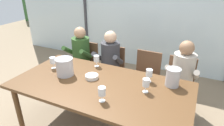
{
  "coord_description": "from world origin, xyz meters",
  "views": [
    {
      "loc": [
        1.05,
        -1.87,
        2.05
      ],
      "look_at": [
        0.0,
        0.35,
        0.93
      ],
      "focal_mm": 31.2,
      "sensor_mm": 36.0,
      "label": 1
    }
  ],
  "objects_px": {
    "ice_bucket_secondary": "(65,67)",
    "wine_glass_by_right_taster": "(149,73)",
    "ice_bucket_primary": "(173,77)",
    "wine_glass_spare_empty": "(146,83)",
    "chair_center": "(146,74)",
    "person_olive_shirt": "(79,56)",
    "wine_glass_center_pour": "(53,61)",
    "chair_left_of_center": "(111,67)",
    "dining_table": "(100,89)",
    "wine_glass_by_left_taster": "(96,59)",
    "person_charcoal_jacket": "(109,61)",
    "wine_glass_near_bucket": "(102,92)",
    "chair_near_curtain": "(86,62)",
    "chair_right_of_center": "(180,81)",
    "tasting_bowl": "(92,77)",
    "person_beige_jumper": "(182,76)"
  },
  "relations": [
    {
      "from": "chair_near_curtain",
      "to": "wine_glass_by_right_taster",
      "type": "bearing_deg",
      "value": -26.62
    },
    {
      "from": "chair_near_curtain",
      "to": "chair_left_of_center",
      "type": "bearing_deg",
      "value": -1.21
    },
    {
      "from": "person_olive_shirt",
      "to": "wine_glass_by_left_taster",
      "type": "distance_m",
      "value": 0.75
    },
    {
      "from": "chair_left_of_center",
      "to": "ice_bucket_secondary",
      "type": "distance_m",
      "value": 1.07
    },
    {
      "from": "ice_bucket_primary",
      "to": "dining_table",
      "type": "bearing_deg",
      "value": -156.87
    },
    {
      "from": "chair_right_of_center",
      "to": "tasting_bowl",
      "type": "distance_m",
      "value": 1.41
    },
    {
      "from": "person_charcoal_jacket",
      "to": "wine_glass_by_right_taster",
      "type": "relative_size",
      "value": 6.95
    },
    {
      "from": "ice_bucket_secondary",
      "to": "wine_glass_by_right_taster",
      "type": "relative_size",
      "value": 1.41
    },
    {
      "from": "chair_center",
      "to": "person_charcoal_jacket",
      "type": "distance_m",
      "value": 0.67
    },
    {
      "from": "dining_table",
      "to": "ice_bucket_primary",
      "type": "distance_m",
      "value": 0.92
    },
    {
      "from": "dining_table",
      "to": "tasting_bowl",
      "type": "bearing_deg",
      "value": 154.09
    },
    {
      "from": "chair_center",
      "to": "person_olive_shirt",
      "type": "height_order",
      "value": "person_olive_shirt"
    },
    {
      "from": "ice_bucket_primary",
      "to": "wine_glass_spare_empty",
      "type": "distance_m",
      "value": 0.38
    },
    {
      "from": "dining_table",
      "to": "wine_glass_by_left_taster",
      "type": "xyz_separation_m",
      "value": [
        -0.3,
        0.44,
        0.19
      ]
    },
    {
      "from": "wine_glass_center_pour",
      "to": "ice_bucket_primary",
      "type": "bearing_deg",
      "value": 8.34
    },
    {
      "from": "person_charcoal_jacket",
      "to": "wine_glass_near_bucket",
      "type": "height_order",
      "value": "person_charcoal_jacket"
    },
    {
      "from": "person_charcoal_jacket",
      "to": "wine_glass_by_left_taster",
      "type": "bearing_deg",
      "value": -92.75
    },
    {
      "from": "dining_table",
      "to": "person_charcoal_jacket",
      "type": "distance_m",
      "value": 0.89
    },
    {
      "from": "chair_near_curtain",
      "to": "chair_right_of_center",
      "type": "relative_size",
      "value": 1.0
    },
    {
      "from": "wine_glass_by_right_taster",
      "to": "dining_table",
      "type": "bearing_deg",
      "value": -148.73
    },
    {
      "from": "person_olive_shirt",
      "to": "chair_right_of_center",
      "type": "bearing_deg",
      "value": 5.78
    },
    {
      "from": "tasting_bowl",
      "to": "wine_glass_spare_empty",
      "type": "height_order",
      "value": "wine_glass_spare_empty"
    },
    {
      "from": "ice_bucket_primary",
      "to": "wine_glass_center_pour",
      "type": "relative_size",
      "value": 1.36
    },
    {
      "from": "person_beige_jumper",
      "to": "wine_glass_by_right_taster",
      "type": "height_order",
      "value": "person_beige_jumper"
    },
    {
      "from": "dining_table",
      "to": "chair_center",
      "type": "height_order",
      "value": "chair_center"
    },
    {
      "from": "dining_table",
      "to": "chair_right_of_center",
      "type": "bearing_deg",
      "value": 48.56
    },
    {
      "from": "dining_table",
      "to": "wine_glass_by_left_taster",
      "type": "bearing_deg",
      "value": 124.25
    },
    {
      "from": "wine_glass_by_left_taster",
      "to": "wine_glass_spare_empty",
      "type": "bearing_deg",
      "value": -22.85
    },
    {
      "from": "chair_near_curtain",
      "to": "wine_glass_near_bucket",
      "type": "xyz_separation_m",
      "value": [
        1.04,
        -1.29,
        0.37
      ]
    },
    {
      "from": "tasting_bowl",
      "to": "chair_left_of_center",
      "type": "bearing_deg",
      "value": 98.75
    },
    {
      "from": "dining_table",
      "to": "ice_bucket_secondary",
      "type": "relative_size",
      "value": 9.26
    },
    {
      "from": "chair_near_curtain",
      "to": "wine_glass_near_bucket",
      "type": "relative_size",
      "value": 5.11
    },
    {
      "from": "ice_bucket_secondary",
      "to": "wine_glass_center_pour",
      "type": "distance_m",
      "value": 0.3
    },
    {
      "from": "dining_table",
      "to": "ice_bucket_secondary",
      "type": "distance_m",
      "value": 0.59
    },
    {
      "from": "chair_near_curtain",
      "to": "ice_bucket_primary",
      "type": "xyz_separation_m",
      "value": [
        1.68,
        -0.62,
        0.38
      ]
    },
    {
      "from": "wine_glass_by_left_taster",
      "to": "wine_glass_center_pour",
      "type": "bearing_deg",
      "value": -148.68
    },
    {
      "from": "wine_glass_near_bucket",
      "to": "wine_glass_center_pour",
      "type": "xyz_separation_m",
      "value": [
        -1.04,
        0.42,
        0.0
      ]
    },
    {
      "from": "chair_center",
      "to": "wine_glass_near_bucket",
      "type": "bearing_deg",
      "value": -94.69
    },
    {
      "from": "dining_table",
      "to": "person_beige_jumper",
      "type": "bearing_deg",
      "value": 43.04
    },
    {
      "from": "chair_left_of_center",
      "to": "wine_glass_spare_empty",
      "type": "relative_size",
      "value": 5.11
    },
    {
      "from": "ice_bucket_secondary",
      "to": "person_olive_shirt",
      "type": "bearing_deg",
      "value": 112.67
    },
    {
      "from": "tasting_bowl",
      "to": "wine_glass_near_bucket",
      "type": "relative_size",
      "value": 1.02
    },
    {
      "from": "chair_left_of_center",
      "to": "tasting_bowl",
      "type": "bearing_deg",
      "value": -81.17
    },
    {
      "from": "wine_glass_by_right_taster",
      "to": "person_beige_jumper",
      "type": "bearing_deg",
      "value": 54.81
    },
    {
      "from": "chair_right_of_center",
      "to": "wine_glass_by_left_taster",
      "type": "relative_size",
      "value": 5.11
    },
    {
      "from": "chair_left_of_center",
      "to": "chair_center",
      "type": "relative_size",
      "value": 1.0
    },
    {
      "from": "ice_bucket_primary",
      "to": "chair_left_of_center",
      "type": "bearing_deg",
      "value": 151.18
    },
    {
      "from": "chair_left_of_center",
      "to": "person_olive_shirt",
      "type": "bearing_deg",
      "value": -166.53
    },
    {
      "from": "person_beige_jumper",
      "to": "ice_bucket_secondary",
      "type": "relative_size",
      "value": 4.92
    },
    {
      "from": "dining_table",
      "to": "chair_center",
      "type": "relative_size",
      "value": 2.56
    }
  ]
}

